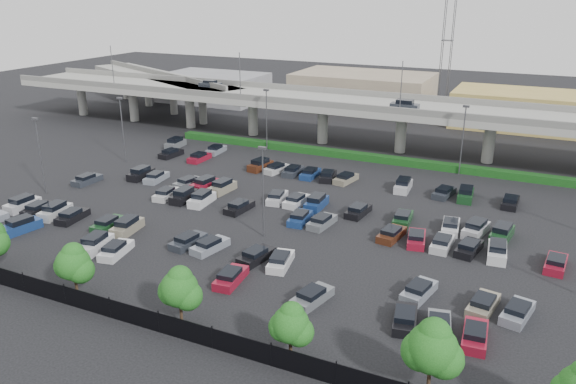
{
  "coord_description": "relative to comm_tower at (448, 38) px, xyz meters",
  "views": [
    {
      "loc": [
        26.6,
        -58.4,
        25.94
      ],
      "look_at": [
        -1.34,
        1.22,
        2.0
      ],
      "focal_mm": 35.0,
      "sensor_mm": 36.0,
      "label": 1
    }
  ],
  "objects": [
    {
      "name": "tree_row",
      "position": [
        -3.3,
        -100.53,
        -12.09
      ],
      "size": [
        65.07,
        3.66,
        5.94
      ],
      "color": "#332316",
      "rests_on": "ground"
    },
    {
      "name": "parked_cars",
      "position": [
        -6.2,
        -76.19,
        -15.0
      ],
      "size": [
        62.9,
        41.6,
        1.67
      ],
      "color": "gray",
      "rests_on": "ground"
    },
    {
      "name": "comm_tower",
      "position": [
        0.0,
        0.0,
        0.0
      ],
      "size": [
        2.4,
        2.4,
        30.0
      ],
      "color": "#4A4A4F",
      "rests_on": "ground"
    },
    {
      "name": "distant_buildings",
      "position": [
        8.38,
        -12.19,
        -11.87
      ],
      "size": [
        138.0,
        24.0,
        9.0
      ],
      "color": "gray",
      "rests_on": "ground"
    },
    {
      "name": "light_poles",
      "position": [
        -8.12,
        -72.0,
        -9.37
      ],
      "size": [
        66.9,
        48.38,
        10.3
      ],
      "color": "#4A4A4F",
      "rests_on": "ground"
    },
    {
      "name": "fence",
      "position": [
        -4.05,
        -102.0,
        -14.71
      ],
      "size": [
        70.0,
        0.1,
        2.0
      ],
      "color": "black",
      "rests_on": "ground"
    },
    {
      "name": "on_ramp",
      "position": [
        -56.1,
        -30.95,
        -8.76
      ],
      "size": [
        50.93,
        30.13,
        8.8
      ],
      "color": "#989890",
      "rests_on": "ground"
    },
    {
      "name": "hedge",
      "position": [
        -4.0,
        -49.0,
        -15.06
      ],
      "size": [
        66.0,
        1.6,
        1.1
      ],
      "primitive_type": "cube",
      "color": "#103710",
      "rests_on": "ground"
    },
    {
      "name": "ground",
      "position": [
        -4.0,
        -74.0,
        -15.61
      ],
      "size": [
        280.0,
        280.0,
        0.0
      ],
      "primitive_type": "plane",
      "color": "black"
    },
    {
      "name": "overpass",
      "position": [
        -4.21,
        -42.01,
        -8.64
      ],
      "size": [
        150.0,
        13.0,
        15.8
      ],
      "color": "#989890",
      "rests_on": "ground"
    }
  ]
}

